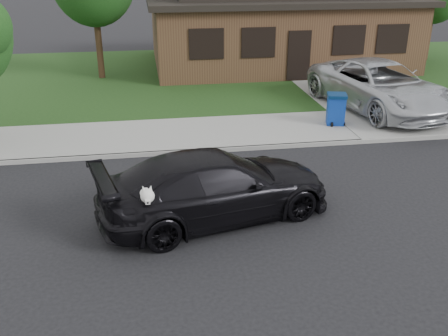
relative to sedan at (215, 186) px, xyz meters
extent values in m
plane|color=black|center=(1.27, 0.29, -0.74)|extent=(120.00, 120.00, 0.00)
cube|color=gray|center=(1.27, 5.29, -0.68)|extent=(60.00, 3.00, 0.12)
cube|color=gray|center=(1.27, 3.79, -0.68)|extent=(60.00, 0.12, 0.12)
cube|color=#193814|center=(1.27, 13.29, -0.67)|extent=(60.00, 13.00, 0.13)
cube|color=gray|center=(7.27, 10.29, -0.67)|extent=(4.50, 13.00, 0.14)
imported|color=black|center=(0.01, 0.00, 0.00)|extent=(5.42, 3.24, 1.47)
ellipsoid|color=white|center=(-1.43, -0.93, 0.35)|extent=(0.34, 0.40, 0.30)
sphere|color=white|center=(-1.43, -1.16, 0.45)|extent=(0.26, 0.26, 0.26)
cube|color=white|center=(-1.43, -1.28, 0.40)|extent=(0.09, 0.12, 0.08)
sphere|color=black|center=(-1.43, -1.34, 0.40)|extent=(0.04, 0.04, 0.04)
cone|color=white|center=(-1.50, -1.11, 0.58)|extent=(0.11, 0.11, 0.14)
cone|color=white|center=(-1.37, -1.11, 0.58)|extent=(0.11, 0.11, 0.14)
imported|color=silver|center=(6.83, 6.70, 0.24)|extent=(3.95, 6.47, 1.67)
cube|color=#0D3397|center=(4.76, 5.38, -0.17)|extent=(0.68, 0.68, 0.90)
cube|color=#06234D|center=(4.76, 5.38, 0.34)|extent=(0.74, 0.74, 0.10)
cylinder|color=black|center=(4.56, 5.10, -0.55)|extent=(0.09, 0.15, 0.14)
cylinder|color=black|center=(4.96, 5.10, -0.55)|extent=(0.09, 0.15, 0.14)
cube|color=#422B1C|center=(5.27, 15.29, 0.89)|extent=(12.00, 8.00, 3.00)
cube|color=black|center=(5.27, 11.26, 0.49)|extent=(1.00, 0.06, 2.10)
cube|color=black|center=(1.27, 11.27, 1.09)|extent=(1.30, 0.05, 1.10)
cube|color=black|center=(3.47, 11.27, 1.09)|extent=(1.30, 0.05, 1.10)
cube|color=black|center=(7.47, 11.27, 1.09)|extent=(1.30, 0.05, 1.10)
cube|color=black|center=(9.47, 11.27, 1.09)|extent=(1.30, 0.05, 1.10)
cylinder|color=#332114|center=(-3.23, 13.29, 0.63)|extent=(0.28, 0.28, 2.48)
cylinder|color=#332114|center=(13.27, 14.79, 0.40)|extent=(0.28, 0.28, 2.03)
camera|label=1|loc=(-1.35, -9.52, 4.60)|focal=40.00mm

